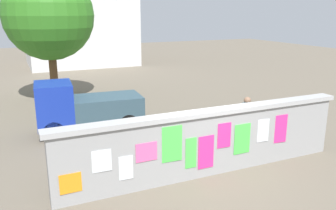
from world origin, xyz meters
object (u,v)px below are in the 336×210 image
Objects in this scene: auto_rickshaw_truck at (84,108)px; bicycle_near at (87,164)px; tree_roadside at (49,16)px; bicycle_far at (249,120)px; motorcycle at (190,127)px; person_walking at (246,117)px.

bicycle_near is at bearing -100.98° from auto_rickshaw_truck.
bicycle_far is at bearing -51.64° from tree_roadside.
tree_roadside is at bearing 128.36° from bicycle_far.
bicycle_far is (6.15, 1.41, 0.00)m from bicycle_near.
bicycle_near is (-0.70, -3.59, -0.54)m from auto_rickshaw_truck.
auto_rickshaw_truck is 2.20× the size of bicycle_far.
motorcycle is at bearing 19.87° from bicycle_near.
auto_rickshaw_truck is 3.80m from motorcycle.
person_walking is at bearing -61.33° from tree_roadside.
person_walking reaches higher than bicycle_near.
person_walking reaches higher than motorcycle.
motorcycle is 1.17× the size of person_walking.
auto_rickshaw_truck is at bearing 143.62° from motorcycle.
person_walking is at bearing -43.07° from motorcycle.
auto_rickshaw_truck reaches higher than bicycle_far.
bicycle_near is at bearing -92.17° from tree_roadside.
auto_rickshaw_truck is 3.70m from bicycle_near.
bicycle_far reaches higher than motorcycle.
person_walking is (1.32, -1.24, 0.52)m from motorcycle.
tree_roadside is (-3.41, 7.41, 3.52)m from motorcycle.
bicycle_near is 0.28× the size of tree_roadside.
tree_roadside is at bearing 118.67° from person_walking.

